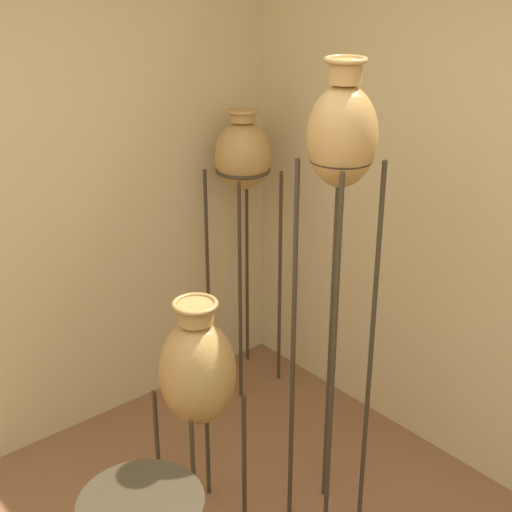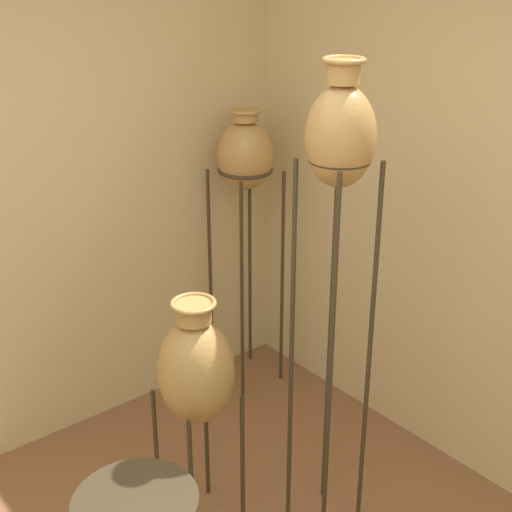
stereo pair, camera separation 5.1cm
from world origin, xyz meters
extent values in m
cylinder|color=#382D1E|center=(1.05, 0.48, 0.85)|extent=(0.02, 0.02, 1.70)
cylinder|color=#382D1E|center=(1.27, 0.48, 0.85)|extent=(0.02, 0.02, 1.70)
cylinder|color=#382D1E|center=(1.05, 0.71, 0.85)|extent=(0.02, 0.02, 1.70)
cylinder|color=#382D1E|center=(1.27, 0.71, 0.85)|extent=(0.02, 0.02, 1.70)
torus|color=#382D1E|center=(1.16, 0.60, 1.70)|extent=(0.23, 0.23, 0.02)
ellipsoid|color=#B28447|center=(1.16, 0.60, 1.78)|extent=(0.26, 0.26, 0.38)
cylinder|color=#B28447|center=(1.16, 0.60, 2.01)|extent=(0.12, 0.12, 0.08)
torus|color=#B28447|center=(1.16, 0.60, 2.05)|extent=(0.16, 0.16, 0.02)
cylinder|color=#382D1E|center=(1.49, 1.60, 0.65)|extent=(0.02, 0.02, 1.31)
cylinder|color=#382D1E|center=(1.79, 1.60, 0.65)|extent=(0.02, 0.02, 1.31)
cylinder|color=#382D1E|center=(1.49, 1.90, 0.65)|extent=(0.02, 0.02, 1.31)
cylinder|color=#382D1E|center=(1.79, 1.90, 0.65)|extent=(0.02, 0.02, 1.31)
torus|color=#382D1E|center=(1.64, 1.75, 1.31)|extent=(0.30, 0.30, 0.02)
ellipsoid|color=#B28447|center=(1.64, 1.75, 1.39)|extent=(0.31, 0.31, 0.37)
cylinder|color=#B28447|center=(1.64, 1.75, 1.61)|extent=(0.14, 0.14, 0.06)
torus|color=#B28447|center=(1.64, 1.75, 1.63)|extent=(0.18, 0.18, 0.02)
cylinder|color=#382D1E|center=(0.59, 0.80, 0.35)|extent=(0.02, 0.02, 0.69)
cylinder|color=#382D1E|center=(0.86, 0.80, 0.35)|extent=(0.02, 0.02, 0.69)
cylinder|color=#382D1E|center=(0.59, 1.07, 0.35)|extent=(0.02, 0.02, 0.69)
cylinder|color=#382D1E|center=(0.86, 1.07, 0.35)|extent=(0.02, 0.02, 0.69)
torus|color=#382D1E|center=(0.72, 0.94, 0.69)|extent=(0.28, 0.28, 0.02)
ellipsoid|color=#B28447|center=(0.72, 0.94, 0.80)|extent=(0.32, 0.32, 0.47)
cylinder|color=#B28447|center=(0.72, 0.94, 1.07)|extent=(0.15, 0.15, 0.08)
torus|color=#B28447|center=(0.72, 0.94, 1.12)|extent=(0.19, 0.19, 0.02)
cylinder|color=#382D1E|center=(0.17, 0.49, 0.74)|extent=(0.42, 0.42, 0.02)
camera|label=1|loc=(-0.73, -1.14, 2.40)|focal=50.00mm
camera|label=2|loc=(-0.69, -1.17, 2.40)|focal=50.00mm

